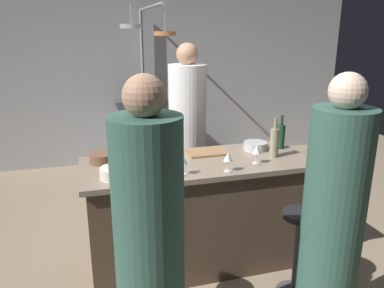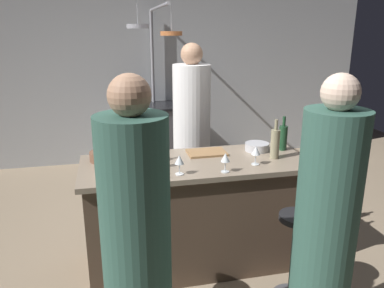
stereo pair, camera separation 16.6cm
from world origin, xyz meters
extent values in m
plane|color=gray|center=(0.00, 0.00, 0.00)|extent=(9.00, 9.00, 0.00)
cube|color=#B2B7BC|center=(0.00, 2.85, 1.30)|extent=(6.40, 0.16, 2.60)
cube|color=brown|center=(0.00, 0.00, 0.43)|extent=(1.72, 0.66, 0.86)
cube|color=gray|center=(0.00, 0.00, 0.88)|extent=(1.80, 0.72, 0.04)
cube|color=#47474C|center=(0.00, 2.45, 0.43)|extent=(0.76, 0.60, 0.86)
cube|color=black|center=(0.00, 2.45, 0.88)|extent=(0.80, 0.64, 0.03)
cylinder|color=white|center=(0.16, 0.89, 0.79)|extent=(0.38, 0.38, 1.58)
sphere|color=tan|center=(0.16, 0.89, 1.67)|extent=(0.21, 0.21, 0.21)
cylinder|color=#4C4C51|center=(0.57, -0.62, 0.33)|extent=(0.06, 0.06, 0.62)
cylinder|color=black|center=(0.57, -0.62, 0.66)|extent=(0.26, 0.26, 0.04)
cylinder|color=#33594C|center=(0.53, -1.01, 0.75)|extent=(0.36, 0.36, 1.49)
sphere|color=beige|center=(0.53, -1.01, 1.59)|extent=(0.20, 0.20, 0.20)
cylinder|color=#4C4C51|center=(-0.53, -0.62, 0.33)|extent=(0.06, 0.06, 0.62)
cylinder|color=black|center=(-0.53, -0.62, 0.66)|extent=(0.26, 0.26, 0.04)
cylinder|color=#33594C|center=(-0.55, -1.00, 0.76)|extent=(0.36, 0.36, 1.51)
sphere|color=tan|center=(-0.55, -1.00, 1.61)|extent=(0.21, 0.21, 0.21)
cylinder|color=gray|center=(0.00, 2.70, 1.07)|extent=(0.04, 0.04, 2.15)
cylinder|color=gray|center=(0.00, 1.95, 2.15)|extent=(0.04, 1.49, 0.04)
cylinder|color=gray|center=(-0.30, 1.38, 1.93)|extent=(0.23, 0.23, 0.04)
cylinder|color=gray|center=(-0.30, 1.36, 2.04)|extent=(0.01, 0.01, 0.22)
cylinder|color=#B26638|center=(0.05, 1.38, 1.86)|extent=(0.23, 0.23, 0.04)
cylinder|color=gray|center=(0.05, 1.36, 2.00)|extent=(0.01, 0.01, 0.29)
cube|color=#997047|center=(0.13, 0.17, 0.91)|extent=(0.32, 0.22, 0.02)
cylinder|color=#382319|center=(-0.39, -0.10, 1.01)|extent=(0.05, 0.05, 0.21)
cylinder|color=gray|center=(0.64, -0.06, 1.02)|extent=(0.07, 0.07, 0.24)
cylinder|color=gray|center=(0.64, -0.06, 1.18)|extent=(0.03, 0.03, 0.08)
cylinder|color=#193D23|center=(0.80, 0.14, 1.00)|extent=(0.07, 0.07, 0.21)
cylinder|color=#193D23|center=(0.80, 0.14, 1.15)|extent=(0.03, 0.03, 0.08)
cylinder|color=black|center=(-0.43, 0.05, 1.01)|extent=(0.07, 0.07, 0.21)
cylinder|color=black|center=(-0.43, 0.05, 1.15)|extent=(0.03, 0.03, 0.08)
cylinder|color=brown|center=(-0.60, -0.01, 1.01)|extent=(0.07, 0.07, 0.22)
cylinder|color=brown|center=(-0.60, -0.01, 1.16)|extent=(0.03, 0.03, 0.08)
cylinder|color=silver|center=(0.15, -0.27, 0.90)|extent=(0.06, 0.06, 0.01)
cylinder|color=silver|center=(0.15, -0.27, 0.94)|extent=(0.01, 0.01, 0.07)
cone|color=silver|center=(0.15, -0.27, 1.01)|extent=(0.07, 0.07, 0.06)
cylinder|color=silver|center=(-0.18, -0.25, 0.90)|extent=(0.06, 0.06, 0.01)
cylinder|color=silver|center=(-0.18, -0.25, 0.94)|extent=(0.01, 0.01, 0.07)
cone|color=silver|center=(-0.18, -0.25, 1.01)|extent=(0.07, 0.07, 0.06)
cylinder|color=silver|center=(0.43, -0.17, 0.90)|extent=(0.06, 0.06, 0.01)
cylinder|color=silver|center=(0.43, -0.17, 0.94)|extent=(0.01, 0.01, 0.07)
cone|color=silver|center=(0.43, -0.17, 1.01)|extent=(0.07, 0.07, 0.06)
cylinder|color=#B7B7BC|center=(0.57, 0.16, 0.93)|extent=(0.20, 0.20, 0.07)
cylinder|color=silver|center=(-0.66, -0.18, 0.94)|extent=(0.20, 0.20, 0.08)
cylinder|color=brown|center=(-0.72, 0.18, 0.94)|extent=(0.21, 0.21, 0.08)
camera|label=1|loc=(-0.81, -2.72, 1.90)|focal=35.61mm
camera|label=2|loc=(-0.65, -2.76, 1.90)|focal=35.61mm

